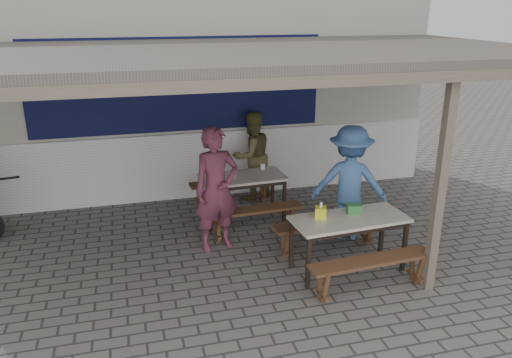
{
  "coord_description": "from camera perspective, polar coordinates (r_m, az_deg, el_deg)",
  "views": [
    {
      "loc": [
        -1.12,
        -5.61,
        3.36
      ],
      "look_at": [
        0.61,
        0.9,
        0.99
      ],
      "focal_mm": 35.0,
      "sensor_mm": 36.0,
      "label": 1
    }
  ],
  "objects": [
    {
      "name": "patron_street_side",
      "position": [
        7.01,
        -4.53,
        -1.21
      ],
      "size": [
        0.73,
        0.56,
        1.8
      ],
      "primitive_type": "imported",
      "rotation": [
        0.0,
        0.0,
        0.21
      ],
      "color": "#622A3E",
      "rests_on": "ground"
    },
    {
      "name": "bench_left_wall",
      "position": [
        8.72,
        -2.79,
        -0.9
      ],
      "size": [
        1.48,
        0.36,
        0.45
      ],
      "rotation": [
        0.0,
        0.0,
        0.05
      ],
      "color": "brown",
      "rests_on": "ground"
    },
    {
      "name": "back_wall",
      "position": [
        9.41,
        -7.89,
        9.18
      ],
      "size": [
        9.0,
        1.28,
        3.5
      ],
      "color": "#BCB6A9",
      "rests_on": "ground"
    },
    {
      "name": "patron_right_table",
      "position": [
        7.48,
        10.64,
        -0.44
      ],
      "size": [
        1.28,
        1.06,
        1.73
      ],
      "primitive_type": "imported",
      "rotation": [
        0.0,
        0.0,
        2.7
      ],
      "color": "#456EAB",
      "rests_on": "ground"
    },
    {
      "name": "ground",
      "position": [
        6.64,
        -3.13,
        -11.04
      ],
      "size": [
        60.0,
        60.0,
        0.0
      ],
      "primitive_type": "plane",
      "color": "#615E57",
      "rests_on": "ground"
    },
    {
      "name": "donation_box",
      "position": [
        6.69,
        11.15,
        -3.38
      ],
      "size": [
        0.21,
        0.16,
        0.13
      ],
      "primitive_type": "cube",
      "rotation": [
        0.0,
        0.0,
        -0.22
      ],
      "color": "#357738",
      "rests_on": "table_right"
    },
    {
      "name": "bench_left_street",
      "position": [
        7.56,
        -0.17,
        -4.18
      ],
      "size": [
        1.48,
        0.36,
        0.45
      ],
      "rotation": [
        0.0,
        0.0,
        0.05
      ],
      "color": "brown",
      "rests_on": "ground"
    },
    {
      "name": "table_right",
      "position": [
        6.6,
        10.6,
        -4.98
      ],
      "size": [
        1.55,
        0.76,
        0.75
      ],
      "rotation": [
        0.0,
        0.0,
        0.07
      ],
      "color": "silver",
      "rests_on": "ground"
    },
    {
      "name": "tissue_box",
      "position": [
        6.49,
        7.4,
        -3.8
      ],
      "size": [
        0.19,
        0.19,
        0.14
      ],
      "primitive_type": "cube",
      "rotation": [
        0.0,
        0.0,
        -0.37
      ],
      "color": "yellow",
      "rests_on": "table_right"
    },
    {
      "name": "table_left",
      "position": [
        8.02,
        -1.59,
        -0.21
      ],
      "size": [
        1.4,
        0.76,
        0.75
      ],
      "rotation": [
        0.0,
        0.0,
        0.05
      ],
      "color": "silver",
      "rests_on": "ground"
    },
    {
      "name": "bench_right_street",
      "position": [
        6.3,
        13.04,
        -9.77
      ],
      "size": [
        1.62,
        0.39,
        0.45
      ],
      "rotation": [
        0.0,
        0.0,
        0.07
      ],
      "color": "brown",
      "rests_on": "ground"
    },
    {
      "name": "bench_right_wall",
      "position": [
        7.21,
        8.17,
        -5.57
      ],
      "size": [
        1.62,
        0.39,
        0.45
      ],
      "rotation": [
        0.0,
        0.0,
        0.07
      ],
      "color": "brown",
      "rests_on": "ground"
    },
    {
      "name": "patron_wall_side",
      "position": [
        8.91,
        -0.47,
        2.68
      ],
      "size": [
        0.93,
        0.83,
        1.59
      ],
      "primitive_type": "imported",
      "rotation": [
        0.0,
        0.0,
        3.48
      ],
      "color": "brown",
      "rests_on": "ground"
    },
    {
      "name": "condiment_bowl",
      "position": [
        7.98,
        -2.77,
        0.44
      ],
      "size": [
        0.21,
        0.21,
        0.04
      ],
      "primitive_type": "imported",
      "rotation": [
        0.0,
        0.0,
        -0.34
      ],
      "color": "silver",
      "rests_on": "table_left"
    },
    {
      "name": "condiment_jar",
      "position": [
        8.32,
        0.78,
        1.45
      ],
      "size": [
        0.08,
        0.08,
        0.09
      ],
      "primitive_type": "cylinder",
      "color": "silver",
      "rests_on": "table_left"
    },
    {
      "name": "warung_roof",
      "position": [
        6.64,
        -5.07,
        13.75
      ],
      "size": [
        9.0,
        4.21,
        2.81
      ],
      "color": "#574E4B",
      "rests_on": "ground"
    }
  ]
}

